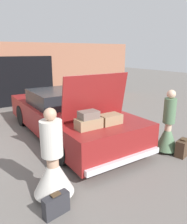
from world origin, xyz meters
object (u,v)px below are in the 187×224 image
Objects in this scene: person_left at (53,167)px; suitcase_beside_left_person at (56,205)px; suitcase_beside_right_person at (183,148)px; car at (67,115)px; person_right at (168,130)px.

suitcase_beside_left_person is (-0.16, -0.45, -0.38)m from person_left.
suitcase_beside_left_person is at bearing -176.93° from suitcase_beside_right_person.
car reaches higher than suitcase_beside_right_person.
person_right is 0.53m from suitcase_beside_right_person.
car is 11.62× the size of suitcase_beside_right_person.
person_left is at bearing -121.10° from car.
car is 3.31× the size of person_left.
person_left reaches higher than suitcase_beside_right_person.
car is 2.85m from person_right.
car is 3.42m from suitcase_beside_left_person.
car is at bearing 60.52° from suitcase_beside_left_person.
suitcase_beside_right_person reaches higher than suitcase_beside_left_person.
person_left is at bearing 175.09° from suitcase_beside_right_person.
suitcase_beside_right_person is (3.32, 0.18, 0.03)m from suitcase_beside_left_person.
suitcase_beside_left_person is at bearing 104.49° from person_right.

